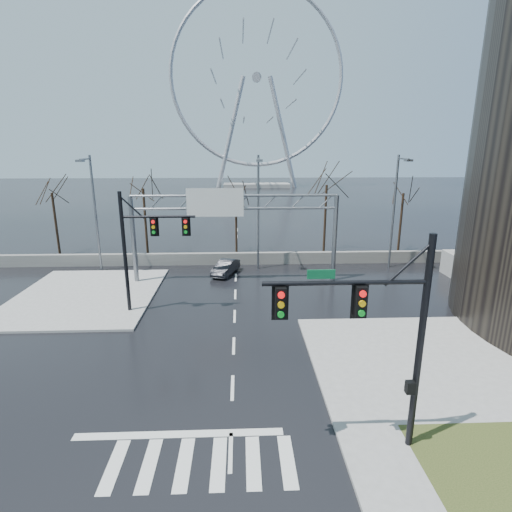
{
  "coord_description": "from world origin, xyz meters",
  "views": [
    {
      "loc": [
        0.44,
        -16.03,
        10.61
      ],
      "look_at": [
        1.4,
        8.17,
        4.0
      ],
      "focal_mm": 28.0,
      "sensor_mm": 36.0,
      "label": 1
    }
  ],
  "objects_px": {
    "ferris_wheel": "(257,85)",
    "car": "(226,267)",
    "sign_gantry": "(230,219)",
    "signal_mast_near": "(383,326)",
    "signal_mast_far": "(142,241)"
  },
  "relations": [
    {
      "from": "ferris_wheel",
      "to": "car",
      "type": "distance_m",
      "value": 82.35
    },
    {
      "from": "signal_mast_far",
      "to": "car",
      "type": "bearing_deg",
      "value": 57.94
    },
    {
      "from": "signal_mast_near",
      "to": "ferris_wheel",
      "type": "xyz_separation_m",
      "value": [
        -0.14,
        99.04,
        21.26
      ]
    },
    {
      "from": "signal_mast_near",
      "to": "sign_gantry",
      "type": "bearing_deg",
      "value": 106.19
    },
    {
      "from": "sign_gantry",
      "to": "car",
      "type": "xyz_separation_m",
      "value": [
        -0.5,
        1.97,
        -4.57
      ]
    },
    {
      "from": "signal_mast_far",
      "to": "sign_gantry",
      "type": "xyz_separation_m",
      "value": [
        5.49,
        6.0,
        0.35
      ]
    },
    {
      "from": "ferris_wheel",
      "to": "car",
      "type": "relative_size",
      "value": 13.66
    },
    {
      "from": "signal_mast_near",
      "to": "ferris_wheel",
      "type": "height_order",
      "value": "ferris_wheel"
    },
    {
      "from": "signal_mast_near",
      "to": "ferris_wheel",
      "type": "bearing_deg",
      "value": 90.08
    },
    {
      "from": "sign_gantry",
      "to": "ferris_wheel",
      "type": "bearing_deg",
      "value": 86.16
    },
    {
      "from": "sign_gantry",
      "to": "ferris_wheel",
      "type": "relative_size",
      "value": 0.32
    },
    {
      "from": "sign_gantry",
      "to": "car",
      "type": "bearing_deg",
      "value": 104.29
    },
    {
      "from": "sign_gantry",
      "to": "signal_mast_far",
      "type": "bearing_deg",
      "value": -132.47
    },
    {
      "from": "signal_mast_near",
      "to": "car",
      "type": "distance_m",
      "value": 22.22
    },
    {
      "from": "signal_mast_near",
      "to": "car",
      "type": "height_order",
      "value": "signal_mast_near"
    }
  ]
}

